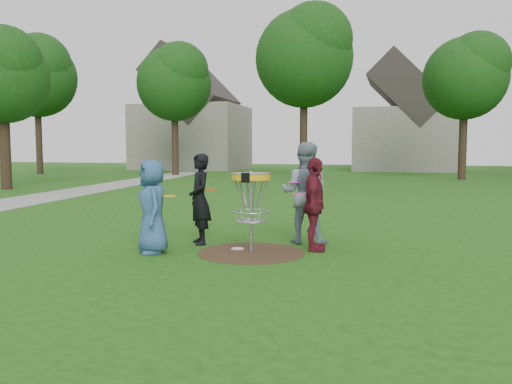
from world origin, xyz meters
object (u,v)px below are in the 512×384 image
(player_grey, at_px, (305,193))
(player_maroon, at_px, (314,204))
(player_blue, at_px, (152,207))
(player_black, at_px, (200,199))
(disc_golf_basket, at_px, (251,192))

(player_grey, relative_size, player_maroon, 1.17)
(player_blue, bearing_deg, player_black, 117.25)
(player_black, xyz_separation_m, player_maroon, (2.11, -0.05, -0.03))
(player_blue, height_order, disc_golf_basket, player_blue)
(player_maroon, xyz_separation_m, disc_golf_basket, (-0.99, -0.46, 0.22))
(disc_golf_basket, bearing_deg, player_blue, -163.92)
(player_black, distance_m, player_maroon, 2.11)
(player_black, distance_m, disc_golf_basket, 1.25)
(player_black, relative_size, disc_golf_basket, 1.20)
(player_blue, relative_size, player_black, 0.94)
(player_grey, relative_size, disc_golf_basket, 1.35)
(player_maroon, bearing_deg, player_black, 82.65)
(player_black, xyz_separation_m, disc_golf_basket, (1.12, -0.51, 0.19))
(player_black, relative_size, player_grey, 0.89)
(player_black, height_order, disc_golf_basket, player_black)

